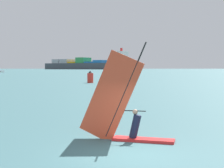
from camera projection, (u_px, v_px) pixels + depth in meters
The scene contains 5 objects.
ground_plane at pixel (127, 154), 11.60m from camera, with size 4000.00×4000.00×0.00m, color #386066.
windsurfer at pixel (126, 116), 13.83m from camera, with size 4.05×1.36×4.29m.
cargo_ship at pixel (89, 65), 611.86m from camera, with size 177.26×121.21×37.27m.
distant_headland at pixel (173, 65), 1411.81m from camera, with size 995.28×272.37×26.86m, color #4C564C.
channel_buoy at pixel (90, 77), 66.20m from camera, with size 1.22×1.22×2.46m.
Camera 1 is at (-0.23, -11.47, 3.04)m, focal length 53.04 mm.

